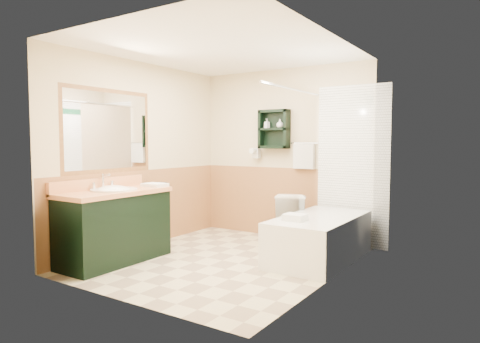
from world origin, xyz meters
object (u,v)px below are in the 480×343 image
object	(u,v)px
vanity	(115,226)
vanity_book	(153,175)
toilet	(293,218)
soap_bottle_b	(280,125)
bathtub	(319,238)
wall_shelf	(274,129)
soap_bottle_a	(267,126)
hair_dryer	(257,153)

from	to	relation	value
vanity	vanity_book	distance (m)	0.96
toilet	soap_bottle_b	size ratio (longest dim) A/B	5.65
bathtub	vanity_book	size ratio (longest dim) A/B	6.91
wall_shelf	toilet	distance (m)	1.29
bathtub	vanity_book	xyz separation A→B (m)	(-2.08, -0.57, 0.68)
soap_bottle_a	soap_bottle_b	size ratio (longest dim) A/B	1.09
bathtub	wall_shelf	bearing A→B (deg)	143.46
hair_dryer	bathtub	xyz separation A→B (m)	(1.33, -0.78, -0.95)
soap_bottle_a	bathtub	bearing A→B (deg)	-33.59
toilet	soap_bottle_b	world-z (taller)	soap_bottle_b
bathtub	soap_bottle_a	bearing A→B (deg)	146.41
vanity_book	wall_shelf	bearing A→B (deg)	63.73
toilet	vanity_book	bearing A→B (deg)	18.22
soap_bottle_a	soap_bottle_b	world-z (taller)	soap_bottle_b
soap_bottle_b	soap_bottle_a	bearing A→B (deg)	180.00
soap_bottle_a	hair_dryer	bearing A→B (deg)	170.97
hair_dryer	bathtub	world-z (taller)	hair_dryer
hair_dryer	soap_bottle_b	distance (m)	0.57
vanity	vanity_book	bearing A→B (deg)	101.75
soap_bottle_b	bathtub	bearing A→B (deg)	-39.17
bathtub	soap_bottle_b	bearing A→B (deg)	140.83
hair_dryer	soap_bottle_a	xyz separation A→B (m)	(0.19, -0.03, 0.40)
bathtub	soap_bottle_b	world-z (taller)	soap_bottle_b
hair_dryer	toilet	size ratio (longest dim) A/B	0.35
bathtub	soap_bottle_a	distance (m)	1.91
vanity_book	vanity	bearing A→B (deg)	-65.93
vanity	vanity_book	xyz separation A→B (m)	(-0.17, 0.79, 0.52)
vanity_book	bathtub	bearing A→B (deg)	27.57
bathtub	toilet	world-z (taller)	toilet
vanity	soap_bottle_b	distance (m)	2.63
wall_shelf	soap_bottle_a	world-z (taller)	wall_shelf
hair_dryer	vanity_book	distance (m)	1.58
wall_shelf	bathtub	world-z (taller)	wall_shelf
vanity	bathtub	size ratio (longest dim) A/B	0.87
wall_shelf	soap_bottle_a	xyz separation A→B (m)	(-0.11, -0.01, 0.05)
toilet	wall_shelf	bearing A→B (deg)	-46.11
bathtub	toilet	size ratio (longest dim) A/B	2.16
wall_shelf	vanity	distance (m)	2.57
vanity	soap_bottle_a	bearing A→B (deg)	69.68
bathtub	soap_bottle_a	world-z (taller)	soap_bottle_a
toilet	vanity_book	xyz separation A→B (m)	(-1.46, -1.12, 0.59)
wall_shelf	vanity_book	size ratio (longest dim) A/B	2.54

